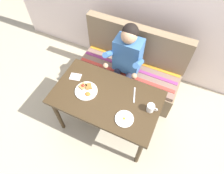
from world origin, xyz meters
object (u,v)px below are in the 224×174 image
table (106,100)px  plate_breakfast (86,90)px  coffee_mug (151,108)px  napkin (75,77)px  person (126,60)px  couch (130,71)px  plate_eggs (124,119)px  knife (134,95)px

table → plate_breakfast: (-0.24, -0.03, 0.10)m
coffee_mug → napkin: size_ratio=0.92×
person → coffee_mug: 0.74m
person → couch: bearing=84.8°
coffee_mug → napkin: 0.94m
coffee_mug → table: bearing=-174.7°
coffee_mug → person: bearing=133.0°
coffee_mug → napkin: coffee_mug is taller
coffee_mug → plate_breakfast: bearing=-174.4°
table → plate_eggs: size_ratio=6.24×
couch → person: person is taller
couch → plate_eggs: bearing=-72.9°
couch → plate_breakfast: bearing=-106.8°
table → couch: bearing=90.0°
plate_breakfast → napkin: 0.24m
plate_eggs → table: bearing=149.8°
plate_eggs → knife: size_ratio=0.96×
person → plate_breakfast: person is taller
knife → plate_breakfast: bearing=-179.2°
plate_breakfast → coffee_mug: bearing=5.6°
table → coffee_mug: 0.51m
table → knife: size_ratio=6.00×
table → knife: knife is taller
napkin → plate_eggs: bearing=-19.4°
person → napkin: size_ratio=9.41×
plate_eggs → coffee_mug: bearing=46.0°
couch → coffee_mug: 0.98m
person → plate_breakfast: bearing=-109.9°
plate_breakfast → coffee_mug: (0.73, 0.07, 0.03)m
knife → person: bearing=105.1°
plate_eggs → coffee_mug: (0.20, 0.21, 0.04)m
plate_eggs → knife: bearing=92.4°
person → coffee_mug: bearing=-47.0°
couch → knife: couch is taller
table → plate_eggs: bearing=-30.2°
plate_eggs → napkin: (-0.74, 0.26, -0.01)m
napkin → plate_breakfast: bearing=-29.2°
plate_eggs → person: bearing=111.8°
person → plate_eggs: person is taller
person → knife: bearing=-56.6°
couch → coffee_mug: bearing=-55.7°
coffee_mug → couch: bearing=124.3°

